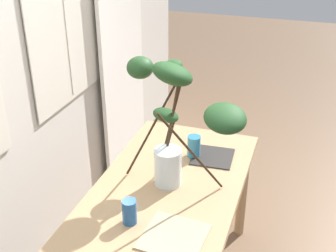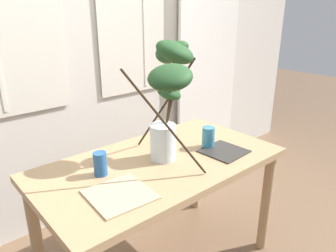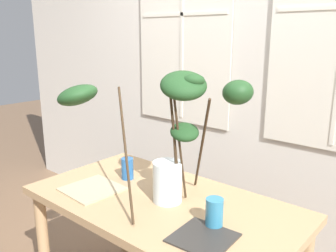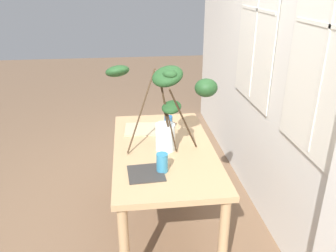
{
  "view_description": "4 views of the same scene",
  "coord_description": "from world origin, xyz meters",
  "px_view_note": "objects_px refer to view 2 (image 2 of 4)",
  "views": [
    {
      "loc": [
        -1.87,
        -0.63,
        2.15
      ],
      "look_at": [
        0.0,
        -0.0,
        1.12
      ],
      "focal_mm": 47.63,
      "sensor_mm": 36.0,
      "label": 1
    },
    {
      "loc": [
        -1.04,
        -1.27,
        1.58
      ],
      "look_at": [
        0.04,
        -0.02,
        0.96
      ],
      "focal_mm": 34.3,
      "sensor_mm": 36.0,
      "label": 2
    },
    {
      "loc": [
        1.12,
        -1.26,
        1.58
      ],
      "look_at": [
        0.01,
        0.04,
        1.14
      ],
      "focal_mm": 38.27,
      "sensor_mm": 36.0,
      "label": 3
    },
    {
      "loc": [
        2.35,
        -0.25,
        1.95
      ],
      "look_at": [
        0.09,
        0.02,
        0.97
      ],
      "focal_mm": 36.71,
      "sensor_mm": 36.0,
      "label": 4
    }
  ],
  "objects_px": {
    "drinking_glass_blue_right": "(208,137)",
    "plate_square_right": "(224,151)",
    "dining_table": "(160,176)",
    "plate_square_left": "(120,194)",
    "drinking_glass_blue_left": "(100,164)",
    "vase_with_branches": "(169,90)"
  },
  "relations": [
    {
      "from": "drinking_glass_blue_right",
      "to": "drinking_glass_blue_left",
      "type": "bearing_deg",
      "value": 169.63
    },
    {
      "from": "vase_with_branches",
      "to": "plate_square_left",
      "type": "relative_size",
      "value": 2.91
    },
    {
      "from": "vase_with_branches",
      "to": "dining_table",
      "type": "bearing_deg",
      "value": 177.77
    },
    {
      "from": "drinking_glass_blue_left",
      "to": "drinking_glass_blue_right",
      "type": "xyz_separation_m",
      "value": [
        0.68,
        -0.13,
        0.0
      ]
    },
    {
      "from": "drinking_glass_blue_left",
      "to": "vase_with_branches",
      "type": "bearing_deg",
      "value": -11.41
    },
    {
      "from": "dining_table",
      "to": "drinking_glass_blue_left",
      "type": "bearing_deg",
      "value": 166.92
    },
    {
      "from": "vase_with_branches",
      "to": "plate_square_right",
      "type": "xyz_separation_m",
      "value": [
        0.31,
        -0.16,
        -0.4
      ]
    },
    {
      "from": "drinking_glass_blue_right",
      "to": "plate_square_left",
      "type": "distance_m",
      "value": 0.73
    },
    {
      "from": "drinking_glass_blue_right",
      "to": "plate_square_right",
      "type": "relative_size",
      "value": 0.55
    },
    {
      "from": "vase_with_branches",
      "to": "drinking_glass_blue_right",
      "type": "xyz_separation_m",
      "value": [
        0.29,
        -0.04,
        -0.34
      ]
    },
    {
      "from": "dining_table",
      "to": "drinking_glass_blue_left",
      "type": "distance_m",
      "value": 0.38
    },
    {
      "from": "drinking_glass_blue_left",
      "to": "plate_square_left",
      "type": "bearing_deg",
      "value": -98.29
    },
    {
      "from": "vase_with_branches",
      "to": "drinking_glass_blue_right",
      "type": "distance_m",
      "value": 0.45
    },
    {
      "from": "drinking_glass_blue_left",
      "to": "plate_square_right",
      "type": "xyz_separation_m",
      "value": [
        0.7,
        -0.24,
        -0.06
      ]
    },
    {
      "from": "drinking_glass_blue_right",
      "to": "plate_square_right",
      "type": "distance_m",
      "value": 0.13
    },
    {
      "from": "dining_table",
      "to": "plate_square_left",
      "type": "xyz_separation_m",
      "value": [
        -0.37,
        -0.15,
        0.11
      ]
    },
    {
      "from": "dining_table",
      "to": "plate_square_right",
      "type": "distance_m",
      "value": 0.42
    },
    {
      "from": "plate_square_left",
      "to": "plate_square_right",
      "type": "xyz_separation_m",
      "value": [
        0.74,
        -0.0,
        -0.0
      ]
    },
    {
      "from": "dining_table",
      "to": "drinking_glass_blue_right",
      "type": "bearing_deg",
      "value": -7.72
    },
    {
      "from": "dining_table",
      "to": "vase_with_branches",
      "type": "xyz_separation_m",
      "value": [
        0.06,
        -0.0,
        0.51
      ]
    },
    {
      "from": "drinking_glass_blue_right",
      "to": "dining_table",
      "type": "bearing_deg",
      "value": 172.28
    },
    {
      "from": "drinking_glass_blue_left",
      "to": "plate_square_right",
      "type": "distance_m",
      "value": 0.75
    }
  ]
}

